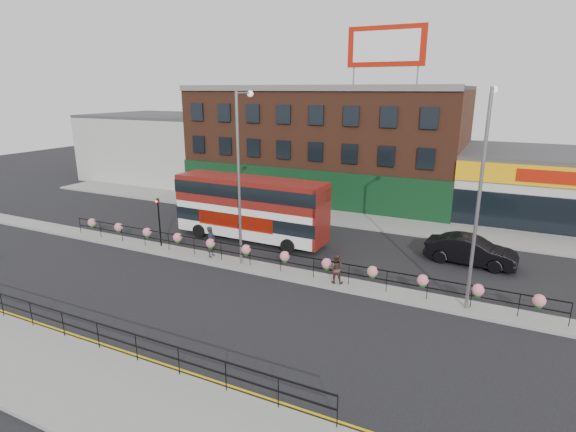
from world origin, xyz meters
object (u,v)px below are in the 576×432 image
at_px(lamp_column_west, 241,165).
at_px(lamp_column_east, 481,182).
at_px(pedestrian_a, 211,242).
at_px(pedestrian_b, 336,268).
at_px(car, 471,251).
at_px(double_decker_bus, 251,203).

bearing_deg(lamp_column_west, lamp_column_east, -0.87).
distance_m(pedestrian_a, lamp_column_east, 15.54).
bearing_deg(lamp_column_east, pedestrian_b, -177.76).
height_order(pedestrian_b, lamp_column_east, lamp_column_east).
height_order(car, lamp_column_east, lamp_column_east).
bearing_deg(lamp_column_east, lamp_column_west, 179.13).
relative_size(pedestrian_a, pedestrian_b, 1.18).
xyz_separation_m(pedestrian_a, lamp_column_east, (14.71, -0.12, 5.01)).
xyz_separation_m(pedestrian_b, lamp_column_east, (6.51, 0.25, 5.15)).
distance_m(double_decker_bus, car, 14.18).
bearing_deg(lamp_column_east, double_decker_bus, 163.51).
bearing_deg(pedestrian_a, car, -74.26).
distance_m(double_decker_bus, pedestrian_b, 9.15).
bearing_deg(lamp_column_west, pedestrian_a, -178.22).
distance_m(pedestrian_a, lamp_column_west, 5.37).
xyz_separation_m(pedestrian_a, lamp_column_west, (2.24, 0.07, 4.88)).
bearing_deg(pedestrian_b, pedestrian_a, -15.99).
bearing_deg(car, lamp_column_east, -171.86).
xyz_separation_m(double_decker_bus, lamp_column_west, (1.82, -4.04, 3.31)).
relative_size(double_decker_bus, lamp_column_west, 1.10).
height_order(double_decker_bus, car, double_decker_bus).
relative_size(car, lamp_column_west, 0.54).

